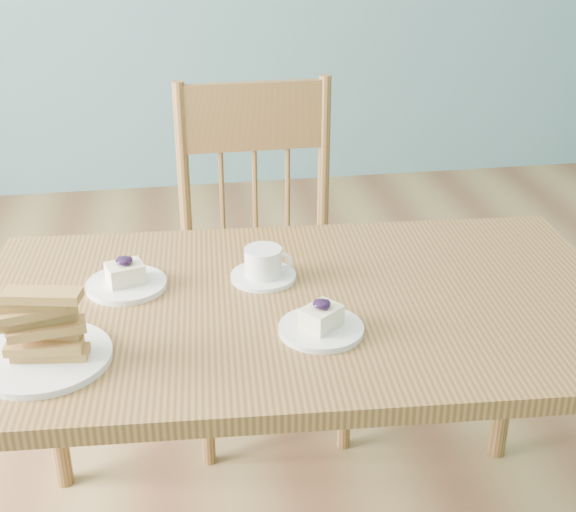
{
  "coord_description": "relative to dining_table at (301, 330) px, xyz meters",
  "views": [
    {
      "loc": [
        -0.13,
        -1.54,
        1.51
      ],
      "look_at": [
        0.11,
        -0.06,
        0.79
      ],
      "focal_mm": 50.0,
      "sensor_mm": 36.0,
      "label": 1
    }
  ],
  "objects": [
    {
      "name": "dining_table",
      "position": [
        0.0,
        0.0,
        0.0
      ],
      "size": [
        1.37,
        0.84,
        0.71
      ],
      "rotation": [
        0.0,
        0.0,
        -0.06
      ],
      "color": "olive",
      "rests_on": "ground"
    },
    {
      "name": "dining_chair",
      "position": [
        0.0,
        0.61,
        -0.13
      ],
      "size": [
        0.46,
        0.44,
        0.99
      ],
      "rotation": [
        0.0,
        0.0,
        0.01
      ],
      "color": "olive",
      "rests_on": "ground"
    },
    {
      "name": "cheesecake_plate_near",
      "position": [
        0.02,
        -0.13,
        0.09
      ],
      "size": [
        0.16,
        0.16,
        0.07
      ],
      "rotation": [
        0.0,
        0.0,
        0.66
      ],
      "color": "white",
      "rests_on": "dining_table"
    },
    {
      "name": "cheesecake_plate_far",
      "position": [
        -0.36,
        0.11,
        0.09
      ],
      "size": [
        0.17,
        0.17,
        0.07
      ],
      "rotation": [
        0.0,
        0.0,
        0.29
      ],
      "color": "white",
      "rests_on": "dining_table"
    },
    {
      "name": "coffee_cup",
      "position": [
        -0.06,
        0.11,
        0.1
      ],
      "size": [
        0.14,
        0.14,
        0.07
      ],
      "rotation": [
        0.0,
        0.0,
        -0.21
      ],
      "color": "white",
      "rests_on": "dining_table"
    },
    {
      "name": "biscotti_plate",
      "position": [
        -0.5,
        -0.15,
        0.12
      ],
      "size": [
        0.25,
        0.25,
        0.15
      ],
      "rotation": [
        0.0,
        0.0,
        -0.1
      ],
      "color": "white",
      "rests_on": "dining_table"
    }
  ]
}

